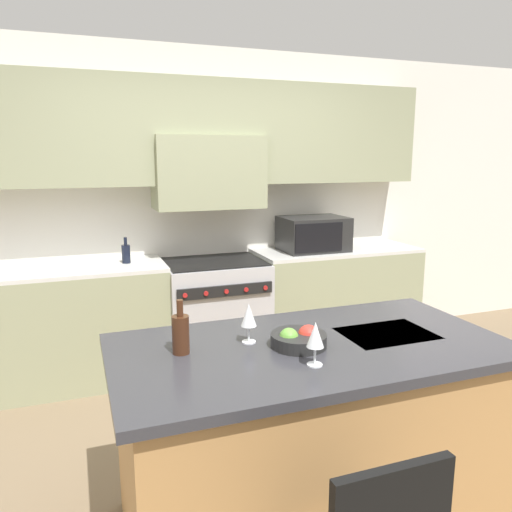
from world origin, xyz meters
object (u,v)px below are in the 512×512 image
Objects in this scene: microwave at (313,234)px; oil_bottle_on_counter at (126,253)px; wine_glass_far at (249,316)px; wine_bottle at (181,333)px; range_stove at (215,313)px; wine_glass_near at (315,336)px; fruit_bowl at (299,339)px.

microwave is 2.76× the size of oil_bottle_on_counter.
wine_glass_far is 1.98m from oil_bottle_on_counter.
microwave is 1.65m from oil_bottle_on_counter.
wine_bottle is at bearing -176.65° from wine_glass_far.
wine_glass_near reaches higher than range_stove.
microwave is at bearing -0.79° from oil_bottle_on_counter.
wine_bottle is at bearing -129.72° from microwave.
wine_glass_far is at bearing 116.79° from wine_glass_near.
microwave is at bearing 1.14° from range_stove.
microwave reaches higher than oil_bottle_on_counter.
wine_glass_near is 0.24m from fruit_bowl.
wine_glass_near is (-0.18, -2.25, 0.60)m from range_stove.
range_stove is at bearing 85.33° from wine_glass_near.
fruit_bowl is (0.03, 0.22, -0.09)m from wine_glass_near.
wine_glass_far reaches higher than range_stove.
oil_bottle_on_counter reaches higher than range_stove.
wine_glass_near is 0.38m from wine_glass_far.
microwave reaches higher than range_stove.
range_stove is at bearing 70.60° from wine_bottle.
oil_bottle_on_counter is (-0.56, 2.07, 0.06)m from fruit_bowl.
range_stove is 1.58× the size of microwave.
oil_bottle_on_counter is at bearing 105.16° from fruit_bowl.
microwave is 2.24× the size of fruit_bowl.
microwave is 2.53m from wine_glass_near.
fruit_bowl is at bearing -118.05° from microwave.
oil_bottle_on_counter is (-0.53, 2.29, -0.04)m from wine_glass_near.
fruit_bowl is at bearing -74.84° from oil_bottle_on_counter.
oil_bottle_on_counter is at bearing 103.06° from wine_glass_near.
wine_bottle is at bearing 168.99° from fruit_bowl.
fruit_bowl is 2.14m from oil_bottle_on_counter.
wine_glass_far is (-1.29, -1.93, -0.04)m from microwave.
range_stove is at bearing -178.86° from microwave.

